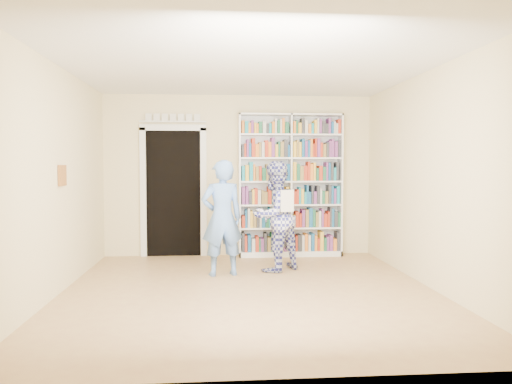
{
  "coord_description": "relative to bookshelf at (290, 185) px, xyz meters",
  "views": [
    {
      "loc": [
        -0.4,
        -5.94,
        1.51
      ],
      "look_at": [
        0.16,
        0.9,
        1.15
      ],
      "focal_mm": 35.0,
      "sensor_mm": 36.0,
      "label": 1
    }
  ],
  "objects": [
    {
      "name": "doorway",
      "position": [
        -1.95,
        0.13,
        -0.02
      ],
      "size": [
        1.1,
        0.08,
        2.43
      ],
      "color": "black",
      "rests_on": "floor"
    },
    {
      "name": "floor",
      "position": [
        -0.85,
        -2.34,
        -1.2
      ],
      "size": [
        5.0,
        5.0,
        0.0
      ],
      "primitive_type": "plane",
      "color": "#AA7952",
      "rests_on": "ground"
    },
    {
      "name": "man_plaid",
      "position": [
        -0.4,
        -1.19,
        -0.41
      ],
      "size": [
        0.98,
        0.95,
        1.58
      ],
      "primitive_type": "imported",
      "rotation": [
        0.0,
        0.0,
        3.82
      ],
      "color": "navy",
      "rests_on": "floor"
    },
    {
      "name": "wall_back",
      "position": [
        -0.85,
        0.16,
        0.15
      ],
      "size": [
        4.5,
        0.0,
        4.5
      ],
      "primitive_type": "plane",
      "rotation": [
        1.57,
        0.0,
        0.0
      ],
      "color": "beige",
      "rests_on": "floor"
    },
    {
      "name": "paper_sheet",
      "position": [
        -0.26,
        -1.46,
        -0.17
      ],
      "size": [
        0.2,
        0.1,
        0.3
      ],
      "primitive_type": "cube",
      "rotation": [
        0.0,
        0.0,
        0.45
      ],
      "color": "white",
      "rests_on": "man_plaid"
    },
    {
      "name": "wall_left",
      "position": [
        -3.1,
        -2.34,
        0.15
      ],
      "size": [
        0.0,
        5.0,
        5.0
      ],
      "primitive_type": "plane",
      "rotation": [
        1.57,
        0.0,
        1.57
      ],
      "color": "beige",
      "rests_on": "floor"
    },
    {
      "name": "wall_right",
      "position": [
        1.4,
        -2.34,
        0.15
      ],
      "size": [
        0.0,
        5.0,
        5.0
      ],
      "primitive_type": "plane",
      "rotation": [
        1.57,
        0.0,
        -1.57
      ],
      "color": "beige",
      "rests_on": "floor"
    },
    {
      "name": "ceiling",
      "position": [
        -0.85,
        -2.34,
        1.5
      ],
      "size": [
        5.0,
        5.0,
        0.0
      ],
      "primitive_type": "plane",
      "rotation": [
        3.14,
        0.0,
        0.0
      ],
      "color": "white",
      "rests_on": "wall_back"
    },
    {
      "name": "bookshelf",
      "position": [
        0.0,
        0.0,
        0.0
      ],
      "size": [
        1.73,
        0.32,
        2.38
      ],
      "rotation": [
        0.0,
        0.0,
        -0.06
      ],
      "color": "white",
      "rests_on": "floor"
    },
    {
      "name": "wall_art",
      "position": [
        -3.08,
        -2.14,
        0.2
      ],
      "size": [
        0.03,
        0.25,
        0.25
      ],
      "primitive_type": "cube",
      "color": "brown",
      "rests_on": "wall_left"
    },
    {
      "name": "man_blue",
      "position": [
        -1.16,
        -1.43,
        -0.4
      ],
      "size": [
        0.65,
        0.5,
        1.6
      ],
      "primitive_type": "imported",
      "rotation": [
        0.0,
        0.0,
        3.37
      ],
      "color": "#6593E0",
      "rests_on": "floor"
    }
  ]
}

